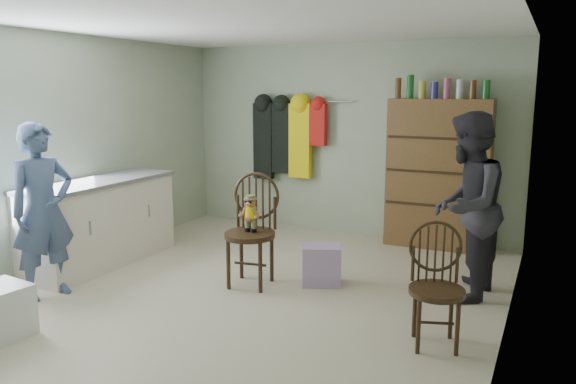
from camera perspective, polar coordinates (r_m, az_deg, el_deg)
The scene contains 10 objects.
ground_plane at distance 5.52m, azimuth -3.29°, elevation -9.89°, with size 5.00×5.00×0.00m, color beige.
room_walls at distance 5.65m, azimuth -0.83°, elevation 7.03°, with size 5.00×5.00×5.00m.
counter at distance 6.52m, azimuth -18.52°, elevation -2.89°, with size 0.64×1.86×0.94m.
chair_front at distance 5.52m, azimuth -3.68°, elevation -3.20°, with size 0.56×0.56×1.10m.
chair_far at distance 4.40m, azimuth 14.82°, elevation -8.66°, with size 0.53×0.53×0.93m.
striped_bag at distance 5.61m, azimuth 3.43°, elevation -7.39°, with size 0.37×0.29×0.40m, color pink.
person_left at distance 5.61m, azimuth -23.64°, elevation -1.77°, with size 0.59×0.39×1.63m, color #45597F.
person_right at distance 5.34m, azimuth 17.65°, elevation -1.43°, with size 0.84×0.65×1.72m, color #2D2B33.
dresser at distance 7.00m, azimuth 15.01°, elevation 1.88°, with size 1.20×0.39×2.08m.
coat_rack at distance 7.70m, azimuth -0.17°, elevation 5.49°, with size 1.42×0.12×1.09m.
Camera 1 is at (2.53, -4.52, 1.92)m, focal length 35.00 mm.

